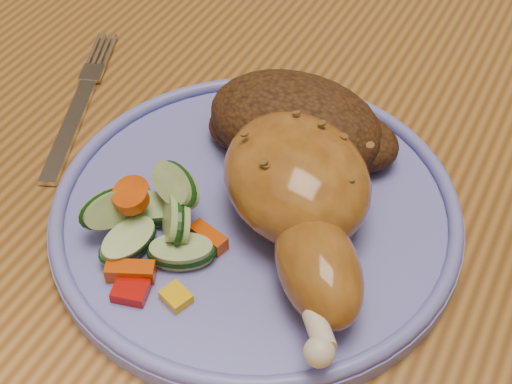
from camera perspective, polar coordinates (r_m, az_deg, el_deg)
dining_table at (r=0.60m, az=8.52°, el=-2.91°), size 0.90×1.40×0.75m
chair_far at (r=1.19m, az=18.96°, el=12.22°), size 0.42×0.42×0.91m
plate at (r=0.49m, az=0.00°, el=-1.70°), size 0.28×0.28×0.01m
plate_rim at (r=0.48m, az=0.00°, el=-0.82°), size 0.28×0.28×0.01m
chicken_leg at (r=0.45m, az=3.64°, el=-0.45°), size 0.16×0.19×0.06m
rice_pilaf at (r=0.51m, az=3.45°, el=5.34°), size 0.14×0.09×0.06m
vegetable_pile at (r=0.46m, az=-8.33°, el=-2.27°), size 0.10×0.11×0.05m
fork at (r=0.59m, az=-14.02°, el=6.62°), size 0.08×0.16×0.00m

